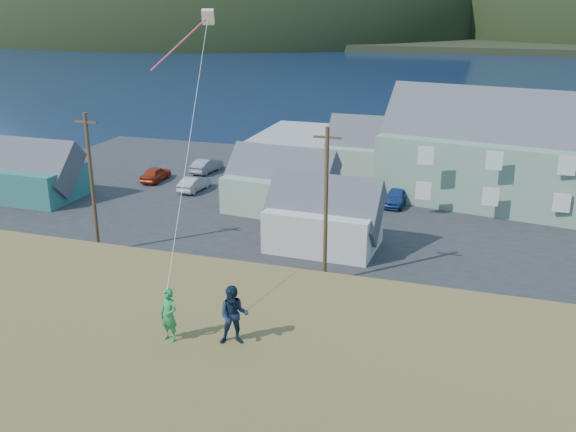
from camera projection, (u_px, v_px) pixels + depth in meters
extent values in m
plane|color=#0A1638|center=(335.00, 297.00, 37.00)|extent=(900.00, 900.00, 0.00)
cube|color=#4C3D19|center=(326.00, 311.00, 35.19)|extent=(110.00, 8.00, 0.10)
cube|color=#28282B|center=(385.00, 208.00, 52.28)|extent=(72.00, 36.00, 0.12)
cube|color=gray|center=(368.00, 141.00, 74.60)|extent=(26.00, 14.00, 0.90)
cube|color=black|center=(488.00, 27.00, 333.64)|extent=(900.00, 320.00, 2.00)
ellipsoid|color=black|center=(69.00, 24.00, 352.33)|extent=(240.00, 216.00, 108.00)
ellipsoid|color=black|center=(222.00, 28.00, 305.24)|extent=(260.00, 234.00, 143.00)
ellipsoid|color=black|center=(444.00, 27.00, 312.14)|extent=(200.00, 180.00, 100.00)
cube|color=#295F5A|center=(34.00, 182.00, 54.26)|extent=(7.48, 5.65, 2.78)
cube|color=#47474C|center=(30.00, 158.00, 53.57)|extent=(7.97, 5.50, 5.40)
cube|color=gray|center=(281.00, 193.00, 51.09)|extent=(8.73, 6.32, 2.90)
cube|color=#47474C|center=(281.00, 166.00, 50.39)|extent=(9.21, 6.24, 5.30)
cube|color=silver|center=(324.00, 227.00, 43.58)|extent=(7.34, 5.36, 2.87)
cube|color=#47474C|center=(324.00, 197.00, 42.89)|extent=(7.83, 5.32, 5.06)
cube|color=gray|center=(384.00, 162.00, 59.81)|extent=(10.27, 6.31, 3.24)
cube|color=#47474C|center=(385.00, 136.00, 58.99)|extent=(10.77, 6.25, 6.01)
cylinder|color=#47331E|center=(92.00, 185.00, 41.66)|extent=(0.24, 0.24, 9.40)
cylinder|color=#47331E|center=(326.00, 208.00, 37.08)|extent=(0.24, 0.24, 9.46)
imported|color=maroon|center=(259.00, 168.00, 61.10)|extent=(2.77, 5.58, 1.52)
imported|color=navy|center=(397.00, 196.00, 52.73)|extent=(2.17, 4.39, 1.44)
imported|color=#B3B3B3|center=(324.00, 168.00, 61.54)|extent=(2.26, 5.03, 1.43)
imported|color=black|center=(389.00, 173.00, 59.47)|extent=(2.30, 4.54, 1.48)
imported|color=gray|center=(207.00, 165.00, 62.55)|extent=(1.92, 4.30, 1.37)
imported|color=#AB2F15|center=(156.00, 174.00, 59.59)|extent=(1.71, 3.99, 1.34)
imported|color=#32517D|center=(426.00, 183.00, 56.65)|extent=(1.73, 4.07, 1.31)
imported|color=#AEAEB2|center=(194.00, 183.00, 56.59)|extent=(1.61, 4.01, 1.30)
imported|color=#268C41|center=(169.00, 315.00, 17.94)|extent=(0.65, 0.51, 1.57)
imported|color=#15223A|center=(234.00, 315.00, 17.75)|extent=(1.00, 0.88, 1.73)
cube|color=beige|center=(208.00, 17.00, 24.51)|extent=(0.55, 0.53, 0.60)
cylinder|color=#FF4368|center=(180.00, 43.00, 23.85)|extent=(0.06, 0.06, 3.31)
cylinder|color=white|center=(191.00, 131.00, 21.10)|extent=(0.02, 0.02, 11.83)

